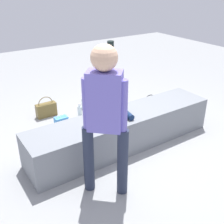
# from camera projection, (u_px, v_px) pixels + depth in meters

# --- Properties ---
(ground_plane) EXTENTS (12.00, 12.00, 0.00)m
(ground_plane) POSITION_uv_depth(u_px,v_px,m) (123.00, 145.00, 3.70)
(ground_plane) COLOR gray
(concrete_ledge) EXTENTS (2.55, 0.55, 0.45)m
(concrete_ledge) POSITION_uv_depth(u_px,v_px,m) (123.00, 130.00, 3.60)
(concrete_ledge) COLOR gray
(concrete_ledge) RESTS_ON ground_plane
(child_seated) EXTENTS (0.28, 0.33, 0.48)m
(child_seated) POSITION_uv_depth(u_px,v_px,m) (118.00, 100.00, 3.38)
(child_seated) COLOR #12264D
(child_seated) RESTS_ON concrete_ledge
(adult_standing) EXTENTS (0.36, 0.35, 1.53)m
(adult_standing) POSITION_uv_depth(u_px,v_px,m) (105.00, 111.00, 2.52)
(adult_standing) COLOR #232B40
(adult_standing) RESTS_ON ground_plane
(cake_plate) EXTENTS (0.22, 0.22, 0.07)m
(cake_plate) POSITION_uv_depth(u_px,v_px,m) (107.00, 123.00, 3.26)
(cake_plate) COLOR #E0594C
(cake_plate) RESTS_ON concrete_ledge
(gift_bag) EXTENTS (0.18, 0.11, 0.28)m
(gift_bag) POSITION_uv_depth(u_px,v_px,m) (62.00, 124.00, 3.95)
(gift_bag) COLOR #4C99E0
(gift_bag) RESTS_ON ground_plane
(railing_post) EXTENTS (0.36, 0.36, 1.08)m
(railing_post) POSITION_uv_depth(u_px,v_px,m) (111.00, 80.00, 4.80)
(railing_post) COLOR black
(railing_post) RESTS_ON ground_plane
(water_bottle_near_gift) EXTENTS (0.06, 0.06, 0.23)m
(water_bottle_near_gift) POSITION_uv_depth(u_px,v_px,m) (83.00, 103.00, 4.69)
(water_bottle_near_gift) COLOR silver
(water_bottle_near_gift) RESTS_ON ground_plane
(water_bottle_far_side) EXTENTS (0.07, 0.07, 0.23)m
(water_bottle_far_side) POSITION_uv_depth(u_px,v_px,m) (80.00, 111.00, 4.40)
(water_bottle_far_side) COLOR silver
(water_bottle_far_side) RESTS_ON ground_plane
(party_cup_red) EXTENTS (0.09, 0.09, 0.11)m
(party_cup_red) POSITION_uv_depth(u_px,v_px,m) (50.00, 143.00, 3.64)
(party_cup_red) COLOR red
(party_cup_red) RESTS_ON ground_plane
(cake_box_white) EXTENTS (0.33, 0.38, 0.11)m
(cake_box_white) POSITION_uv_depth(u_px,v_px,m) (113.00, 113.00, 4.46)
(cake_box_white) COLOR white
(cake_box_white) RESTS_ON ground_plane
(handbag_black_leather) EXTENTS (0.30, 0.13, 0.32)m
(handbag_black_leather) POSITION_uv_depth(u_px,v_px,m) (149.00, 107.00, 4.53)
(handbag_black_leather) COLOR black
(handbag_black_leather) RESTS_ON ground_plane
(handbag_brown_canvas) EXTENTS (0.32, 0.12, 0.34)m
(handbag_brown_canvas) POSITION_uv_depth(u_px,v_px,m) (46.00, 109.00, 4.41)
(handbag_brown_canvas) COLOR brown
(handbag_brown_canvas) RESTS_ON ground_plane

